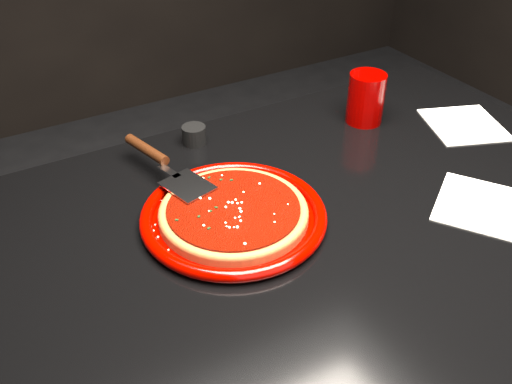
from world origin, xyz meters
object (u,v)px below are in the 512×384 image
table (306,362)px  plate (234,216)px  cup (366,98)px  ramekin (194,135)px  pizza_server (166,165)px

table → plate: size_ratio=3.87×
cup → ramekin: (-0.36, 0.10, -0.04)m
table → pizza_server: 0.50m
pizza_server → ramekin: (0.10, 0.11, -0.02)m
table → pizza_server: pizza_server is taller
table → pizza_server: bearing=128.1°
plate → ramekin: 0.27m
plate → table: bearing=-26.9°
cup → ramekin: cup is taller
table → plate: (-0.12, 0.06, 0.39)m
table → plate: plate is taller
pizza_server → cup: (0.46, 0.01, 0.02)m
plate → ramekin: size_ratio=6.41×
ramekin → plate: bearing=-101.0°
table → cup: 0.56m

